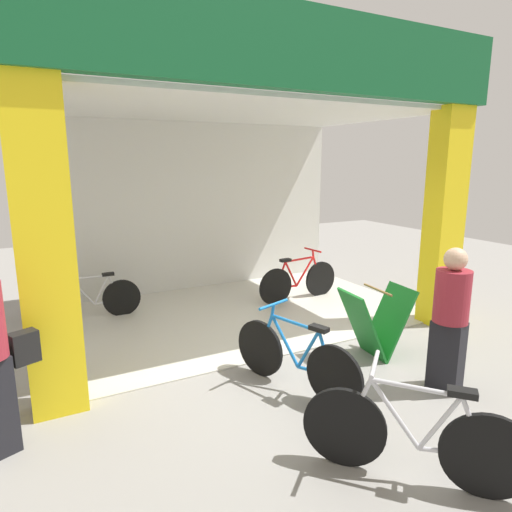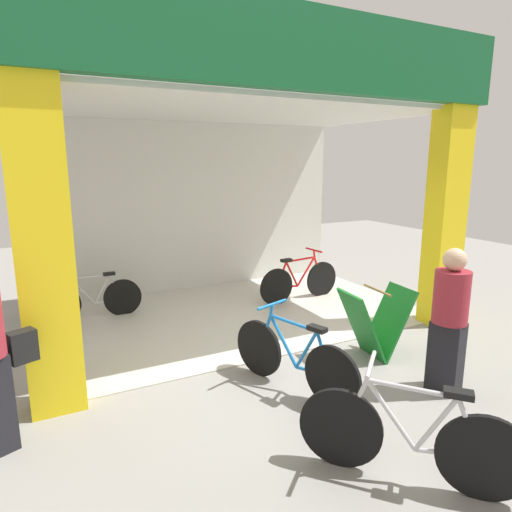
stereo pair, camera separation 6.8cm
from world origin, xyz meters
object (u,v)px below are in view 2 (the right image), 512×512
(bicycle_parked_0, at_px, (410,438))
(sandwich_board_sign, at_px, (375,323))
(pedestrian_0, at_px, (449,318))
(bicycle_inside_1, at_px, (93,299))
(bicycle_parked_1, at_px, (293,358))
(bicycle_inside_0, at_px, (300,281))

(bicycle_parked_0, xyz_separation_m, sandwich_board_sign, (1.35, 1.89, 0.07))
(pedestrian_0, bearing_deg, bicycle_inside_1, 127.13)
(bicycle_parked_1, height_order, sandwich_board_sign, bicycle_parked_1)
(bicycle_inside_0, distance_m, bicycle_inside_1, 3.50)
(bicycle_inside_1, relative_size, pedestrian_0, 0.96)
(bicycle_inside_1, distance_m, pedestrian_0, 5.17)
(bicycle_parked_0, xyz_separation_m, pedestrian_0, (1.43, 0.88, 0.45))
(sandwich_board_sign, xyz_separation_m, pedestrian_0, (0.09, -1.02, 0.38))
(pedestrian_0, bearing_deg, sandwich_board_sign, 94.87)
(bicycle_inside_1, relative_size, bicycle_parked_0, 1.15)
(bicycle_inside_0, relative_size, bicycle_inside_1, 1.08)
(bicycle_inside_0, distance_m, pedestrian_0, 3.49)
(bicycle_parked_1, xyz_separation_m, pedestrian_0, (1.47, -0.76, 0.46))
(bicycle_parked_0, bearing_deg, bicycle_parked_1, 91.39)
(bicycle_parked_0, bearing_deg, sandwich_board_sign, 54.59)
(sandwich_board_sign, bearing_deg, bicycle_inside_0, 80.32)
(bicycle_inside_1, height_order, bicycle_parked_1, bicycle_parked_1)
(bicycle_inside_1, height_order, bicycle_parked_0, bicycle_parked_0)
(bicycle_inside_0, height_order, bicycle_inside_1, bicycle_inside_0)
(bicycle_inside_0, bearing_deg, pedestrian_0, -95.43)
(bicycle_inside_1, xyz_separation_m, bicycle_parked_1, (1.64, -3.35, 0.04))
(bicycle_inside_0, relative_size, bicycle_parked_1, 1.03)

